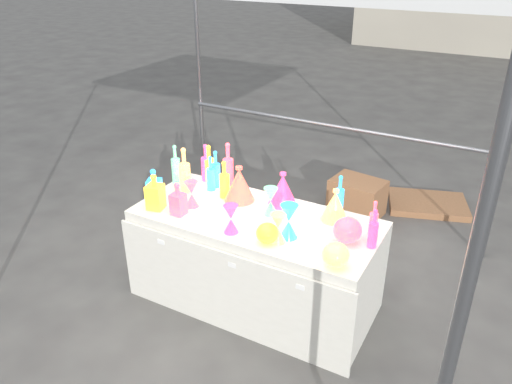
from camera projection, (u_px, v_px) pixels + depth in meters
The scene contains 29 objects.
ground at pixel (256, 299), 3.97m from camera, with size 80.00×80.00×0.00m, color #64625D.
display_table at pixel (255, 260), 3.79m from camera, with size 1.84×0.83×0.75m.
cardboard_box_closed at pixel (357, 197), 5.14m from camera, with size 0.52×0.38×0.38m, color #9D6B47.
cardboard_box_flat at pixel (428, 204), 5.33m from camera, with size 0.80×0.57×0.07m, color #9D6B47.
bottle_0 at pixel (209, 163), 4.11m from camera, with size 0.08×0.08×0.32m, color red, non-canonical shape.
bottle_1 at pixel (216, 169), 4.01m from camera, with size 0.07×0.07×0.31m, color #1A9029, non-canonical shape.
bottle_2 at pixel (228, 165), 3.98m from camera, with size 0.08×0.08×0.39m, color orange, non-canonical shape.
bottle_3 at pixel (206, 162), 4.12m from camera, with size 0.08×0.08×0.32m, color blue, non-canonical shape.
bottle_4 at pixel (185, 170), 3.92m from camera, with size 0.09×0.09×0.38m, color #158767, non-canonical shape.
bottle_5 at pixel (176, 164), 4.07m from camera, with size 0.07×0.07×0.34m, color #AA2271, non-canonical shape.
bottle_6 at pixel (224, 179), 3.85m from camera, with size 0.08×0.08×0.30m, color red, non-canonical shape.
bottle_7 at pixel (211, 173), 3.96m from camera, with size 0.07×0.07×0.29m, color #1A9029, non-canonical shape.
decanter_0 at pixel (155, 192), 3.69m from camera, with size 0.12×0.12×0.28m, color red, non-canonical shape.
decanter_1 at pixel (178, 199), 3.61m from camera, with size 0.10×0.10×0.25m, color orange, non-canonical shape.
decanter_2 at pixel (154, 185), 3.81m from camera, with size 0.10×0.10×0.26m, color #1A9029, non-canonical shape.
hourglass_0 at pixel (192, 194), 3.73m from camera, with size 0.10×0.10×0.21m, color orange, non-canonical shape.
hourglass_1 at pixel (231, 219), 3.39m from camera, with size 0.10×0.10×0.21m, color blue, non-canonical shape.
hourglass_2 at pixel (278, 228), 3.28m from camera, with size 0.10×0.10×0.21m, color #158767, non-canonical shape.
hourglass_3 at pixel (271, 201), 3.62m from camera, with size 0.11×0.11×0.21m, color #AA2271, non-canonical shape.
hourglass_5 at pixel (289, 221), 3.32m from camera, with size 0.12×0.12×0.25m, color #1A9029, non-canonical shape.
globe_0 at pixel (267, 234), 3.30m from camera, with size 0.15×0.15×0.12m, color red, non-canonical shape.
globe_1 at pixel (336, 256), 3.05m from camera, with size 0.17×0.17×0.14m, color #158767, non-canonical shape.
globe_2 at pixel (347, 231), 3.30m from camera, with size 0.19×0.19×0.15m, color orange, non-canonical shape.
lampshade_0 at pixel (239, 184), 3.81m from camera, with size 0.24×0.24×0.28m, color gold, non-canonical shape.
lampshade_2 at pixel (283, 188), 3.75m from camera, with size 0.22×0.22×0.26m, color blue, non-canonical shape.
lampshade_3 at pixel (335, 205), 3.54m from camera, with size 0.20×0.20×0.24m, color #158767, non-canonical shape.
bottle_8 at pixel (339, 195), 3.61m from camera, with size 0.07×0.07×0.31m, color #1A9029, non-canonical shape.
bottle_9 at pixel (374, 218), 3.35m from camera, with size 0.06×0.06×0.26m, color orange, non-canonical shape.
bottle_10 at pixel (374, 228), 3.21m from camera, with size 0.06×0.06×0.28m, color blue, non-canonical shape.
Camera 1 is at (1.52, -2.78, 2.54)m, focal length 35.00 mm.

